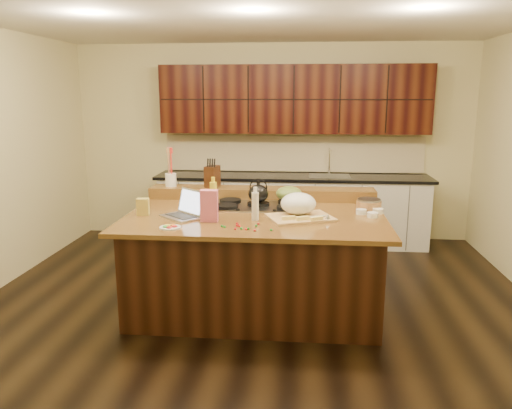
{
  "coord_description": "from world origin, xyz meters",
  "views": [
    {
      "loc": [
        0.43,
        -4.53,
        2.02
      ],
      "look_at": [
        0.0,
        0.05,
        1.0
      ],
      "focal_mm": 35.0,
      "sensor_mm": 36.0,
      "label": 1
    }
  ],
  "objects": [
    {
      "name": "room",
      "position": [
        0.0,
        0.0,
        1.35
      ],
      "size": [
        5.52,
        5.02,
        2.72
      ],
      "color": "black",
      "rests_on": "ground"
    },
    {
      "name": "island",
      "position": [
        0.0,
        0.0,
        0.46
      ],
      "size": [
        2.4,
        1.6,
        0.92
      ],
      "color": "black",
      "rests_on": "ground"
    },
    {
      "name": "back_ledge",
      "position": [
        0.0,
        0.7,
        0.98
      ],
      "size": [
        2.4,
        0.3,
        0.12
      ],
      "primitive_type": "cube",
      "color": "black",
      "rests_on": "island"
    },
    {
      "name": "cooktop",
      "position": [
        0.0,
        0.3,
        0.94
      ],
      "size": [
        0.92,
        0.52,
        0.05
      ],
      "color": "gray",
      "rests_on": "island"
    },
    {
      "name": "back_counter",
      "position": [
        0.3,
        2.23,
        0.98
      ],
      "size": [
        3.7,
        0.66,
        2.4
      ],
      "color": "silver",
      "rests_on": "ground"
    },
    {
      "name": "kettle",
      "position": [
        0.0,
        0.3,
        1.06
      ],
      "size": [
        0.2,
        0.2,
        0.18
      ],
      "primitive_type": "ellipsoid",
      "rotation": [
        0.0,
        0.0,
        -0.01
      ],
      "color": "black",
      "rests_on": "cooktop"
    },
    {
      "name": "green_bowl",
      "position": [
        0.3,
        0.43,
        1.04
      ],
      "size": [
        0.3,
        0.3,
        0.14
      ],
      "primitive_type": "ellipsoid",
      "rotation": [
        0.0,
        0.0,
        -0.16
      ],
      "color": "#576D2B",
      "rests_on": "cooktop"
    },
    {
      "name": "laptop",
      "position": [
        -0.63,
        -0.17,
        0.99
      ],
      "size": [
        0.45,
        0.44,
        0.24
      ],
      "rotation": [
        0.0,
        0.0,
        -0.73
      ],
      "color": "#B7B7BC",
      "rests_on": "island"
    },
    {
      "name": "oil_bottle",
      "position": [
        -0.42,
        0.15,
        1.06
      ],
      "size": [
        0.08,
        0.08,
        0.27
      ],
      "primitive_type": "cylinder",
      "rotation": [
        0.0,
        0.0,
        -0.22
      ],
      "color": "gold",
      "rests_on": "island"
    },
    {
      "name": "vinegar_bottle",
      "position": [
        0.02,
        -0.23,
        1.04
      ],
      "size": [
        0.08,
        0.08,
        0.25
      ],
      "primitive_type": "cylinder",
      "rotation": [
        0.0,
        0.0,
        0.4
      ],
      "color": "silver",
      "rests_on": "island"
    },
    {
      "name": "wooden_tray",
      "position": [
        0.4,
        -0.1,
        1.02
      ],
      "size": [
        0.67,
        0.58,
        0.23
      ],
      "rotation": [
        0.0,
        0.0,
        0.37
      ],
      "color": "tan",
      "rests_on": "island"
    },
    {
      "name": "ramekin_a",
      "position": [
        0.99,
        0.09,
        0.94
      ],
      "size": [
        0.11,
        0.11,
        0.04
      ],
      "primitive_type": "cylinder",
      "rotation": [
        0.0,
        0.0,
        -0.14
      ],
      "color": "white",
      "rests_on": "island"
    },
    {
      "name": "ramekin_b",
      "position": [
        1.15,
        0.14,
        0.94
      ],
      "size": [
        0.12,
        0.12,
        0.04
      ],
      "primitive_type": "cylinder",
      "rotation": [
        0.0,
        0.0,
        -0.18
      ],
      "color": "white",
      "rests_on": "island"
    },
    {
      "name": "ramekin_c",
      "position": [
        1.08,
        -0.03,
        0.94
      ],
      "size": [
        0.11,
        0.11,
        0.04
      ],
      "primitive_type": "cylinder",
      "rotation": [
        0.0,
        0.0,
        -0.09
      ],
      "color": "white",
      "rests_on": "island"
    },
    {
      "name": "strainer_bowl",
      "position": [
        1.08,
        0.27,
        0.97
      ],
      "size": [
        0.31,
        0.31,
        0.09
      ],
      "primitive_type": "cylinder",
      "rotation": [
        0.0,
        0.0,
        -0.38
      ],
      "color": "#996B3F",
      "rests_on": "island"
    },
    {
      "name": "kitchen_timer",
      "position": [
        0.66,
        -0.23,
        0.96
      ],
      "size": [
        0.1,
        0.1,
        0.07
      ],
      "primitive_type": "cone",
      "rotation": [
        0.0,
        0.0,
        0.26
      ],
      "color": "silver",
      "rests_on": "island"
    },
    {
      "name": "pink_bag",
      "position": [
        -0.38,
        -0.31,
        1.06
      ],
      "size": [
        0.15,
        0.09,
        0.28
      ],
      "primitive_type": "cube",
      "rotation": [
        0.0,
        0.0,
        0.03
      ],
      "color": "#D66586",
      "rests_on": "island"
    },
    {
      "name": "candy_plate",
      "position": [
        -0.67,
        -0.57,
        0.93
      ],
      "size": [
        0.21,
        0.21,
        0.01
      ],
      "primitive_type": "cylinder",
      "rotation": [
        0.0,
        0.0,
        0.2
      ],
      "color": "white",
      "rests_on": "island"
    },
    {
      "name": "package_box",
      "position": [
        -1.04,
        -0.14,
        1.0
      ],
      "size": [
        0.12,
        0.09,
        0.16
      ],
      "primitive_type": "cube",
      "rotation": [
        0.0,
        0.0,
        0.15
      ],
      "color": "gold",
      "rests_on": "island"
    },
    {
      "name": "utensil_crock",
      "position": [
        -0.99,
        0.7,
        1.11
      ],
      "size": [
        0.15,
        0.15,
        0.14
      ],
      "primitive_type": "cylinder",
      "rotation": [
        0.0,
        0.0,
        0.32
      ],
      "color": "white",
      "rests_on": "back_ledge"
    },
    {
      "name": "knife_block",
      "position": [
        -0.53,
        0.7,
        1.15
      ],
      "size": [
        0.16,
        0.21,
        0.23
      ],
      "primitive_type": "cube",
      "rotation": [
        0.0,
        0.0,
        -0.25
      ],
      "color": "black",
      "rests_on": "back_ledge"
    },
    {
      "name": "gumdrop_0",
      "position": [
        0.06,
        -0.39,
        0.93
      ],
      "size": [
        0.02,
        0.02,
        0.02
      ],
      "primitive_type": "ellipsoid",
      "color": "red",
      "rests_on": "island"
    },
    {
      "name": "gumdrop_1",
      "position": [
        -0.24,
        -0.49,
        0.93
      ],
      "size": [
        0.02,
        0.02,
        0.02
      ],
      "primitive_type": "ellipsoid",
      "color": "#198C26",
      "rests_on": "island"
    },
    {
      "name": "gumdrop_2",
      "position": [
        -0.03,
        -0.58,
        0.93
      ],
      "size": [
        0.02,
        0.02,
        0.02
      ],
      "primitive_type": "ellipsoid",
      "color": "red",
      "rests_on": "island"
    },
    {
      "name": "gumdrop_3",
      "position": [
        0.05,
        -0.46,
        0.93
      ],
      "size": [
        0.02,
        0.02,
        0.02
      ],
      "primitive_type": "ellipsoid",
      "color": "#198C26",
      "rests_on": "island"
    },
    {
      "name": "gumdrop_4",
      "position": [
        -0.11,
        -0.57,
        0.93
      ],
      "size": [
        0.02,
        0.02,
        0.02
      ],
      "primitive_type": "ellipsoid",
      "color": "red",
      "rests_on": "island"
    },
    {
      "name": "gumdrop_5",
      "position": [
        0.18,
        -0.58,
        0.93
      ],
      "size": [
        0.02,
        0.02,
        0.02
      ],
      "primitive_type": "ellipsoid",
      "color": "#198C26",
      "rests_on": "island"
    },
    {
      "name": "gumdrop_6",
      "position": [
        -0.12,
        -0.4,
        0.93
      ],
      "size": [
        0.02,
        0.02,
        0.02
      ],
      "primitive_type": "ellipsoid",
      "color": "red",
      "rests_on": "island"
    },
    {
      "name": "gumdrop_7",
      "position": [
        -0.07,
        -0.56,
        0.93
      ],
      "size": [
        0.02,
        0.02,
        0.02
      ],
      "primitive_type": "ellipsoid",
      "color": "#198C26",
      "rests_on": "island"
    },
    {
      "name": "gumdrop_8",
      "position": [
        -0.12,
        -0.46,
        0.93
      ],
      "size": [
        0.02,
        0.02,
        0.02
      ],
      "primitive_type": "ellipsoid",
      "color": "red",
      "rests_on": "island"
    },
    {
      "name": "gumdrop_9",
      "position": [
        -0.01,
        -0.56,
        0.93
      ],
      "size": [
        0.02,
        0.02,
        0.02
      ],
      "primitive_type": "ellipsoid",
      "color": "#198C26",
      "rests_on": "island"
    },
    {
      "name": "gumdrop_10",
      "position": [
        0.05,
        -0.6,
        0.93
      ],
      "size": [
        0.02,
        0.02,
        0.02
      ],
      "primitive_type": "ellipsoid",
      "color": "red",
      "rests_on": "island"
    },
    {
      "name": "gumdrop_11",
      "position": [
        -0.21,
        -0.52,
        0.93
      ],
      "size": [
        0.02,
        0.02,
        0.02
      ],
      "primitive_type": "ellipsoid",
      "color": "#198C26",
      "rests_on": "island"
    },
    {
      "name": "gumdrop_12",
      "position": [
        -0.09,
        -0.48,
        0.93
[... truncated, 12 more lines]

